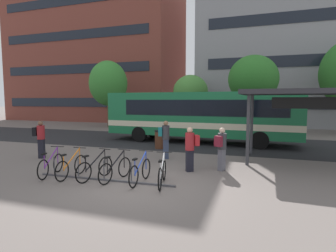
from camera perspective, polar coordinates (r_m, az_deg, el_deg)
ground at (r=8.99m, az=-6.03°, el=-12.09°), size 200.00×200.00×0.00m
bus_lane_asphalt at (r=17.49m, az=6.34°, el=-3.45°), size 80.00×7.20×0.01m
city_bus at (r=17.30m, az=6.52°, el=2.35°), size 12.13×3.14×3.20m
bike_rack at (r=9.50m, az=-13.38°, el=-10.67°), size 5.00×0.22×0.70m
parked_bicycle_purple_0 at (r=10.62m, az=-23.55°, el=-7.63°), size 0.57×1.69×0.99m
parked_bicycle_orange_1 at (r=10.12m, az=-19.76°, el=-8.13°), size 0.52×1.72×0.99m
parked_bicycle_black_2 at (r=9.65m, az=-15.21°, el=-8.66°), size 0.55×1.70×0.99m
parked_bicycle_black_3 at (r=9.35m, az=-11.08°, el=-9.03°), size 0.52×1.71×0.99m
parked_bicycle_blue_4 at (r=8.97m, az=-5.90°, el=-9.57°), size 0.52×1.72×0.99m
parked_bicycle_white_5 at (r=8.69m, az=-1.24°, el=-10.05°), size 0.56×1.70×0.99m
transit_shelter at (r=12.85m, az=28.15°, el=5.93°), size 5.82×3.49×3.16m
commuter_maroon_pack_0 at (r=10.53m, az=11.25°, el=-4.19°), size 0.50×0.60×1.67m
commuter_red_pack_1 at (r=10.25m, az=4.80°, el=-4.26°), size 0.60×0.55×1.71m
commuter_teal_pack_2 at (r=12.43m, az=-0.63°, el=-2.32°), size 0.59×0.46×1.77m
commuter_black_pack_3 at (r=13.88m, az=-25.43°, el=-2.06°), size 0.59×0.45×1.76m
trash_bin at (r=15.12m, az=-1.82°, el=-2.86°), size 0.55×0.55×1.03m
street_tree_0 at (r=27.75m, az=-12.54°, el=8.79°), size 3.77×3.77×6.61m
street_tree_1 at (r=26.30m, az=4.79°, el=7.29°), size 3.35×3.35×5.14m
street_tree_3 at (r=22.60m, az=17.59°, el=9.46°), size 3.88×3.88×6.25m
building_left_wing at (r=40.86m, az=-14.72°, el=15.90°), size 22.97×11.01×20.44m
building_right_wing at (r=35.24m, az=28.01°, el=13.49°), size 23.91×12.54×16.00m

